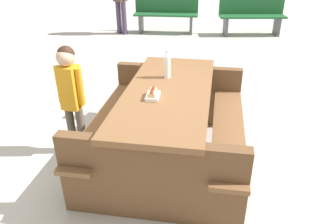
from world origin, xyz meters
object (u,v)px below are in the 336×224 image
(hotdog_tray, at_px, (153,94))
(park_bench_mid, at_px, (166,13))
(picnic_table, at_px, (168,120))
(child_in_coat, at_px, (70,88))
(soda_bottle, at_px, (167,65))
(park_bench_far, at_px, (252,15))

(hotdog_tray, distance_m, park_bench_mid, 5.36)
(picnic_table, bearing_deg, child_in_coat, -87.35)
(hotdog_tray, bearing_deg, picnic_table, 153.33)
(soda_bottle, relative_size, hotdog_tray, 1.45)
(picnic_table, relative_size, soda_bottle, 6.75)
(picnic_table, xyz_separation_m, child_in_coat, (0.04, -0.93, 0.26))
(child_in_coat, relative_size, park_bench_mid, 0.72)
(park_bench_far, bearing_deg, picnic_table, -10.15)
(soda_bottle, distance_m, child_in_coat, 0.94)
(soda_bottle, distance_m, park_bench_far, 5.07)
(picnic_table, bearing_deg, park_bench_mid, -168.37)
(soda_bottle, bearing_deg, child_in_coat, -68.77)
(soda_bottle, height_order, child_in_coat, child_in_coat)
(park_bench_far, bearing_deg, child_in_coat, -19.46)
(picnic_table, bearing_deg, soda_bottle, -167.27)
(child_in_coat, bearing_deg, picnic_table, 92.65)
(park_bench_mid, height_order, park_bench_far, same)
(park_bench_mid, bearing_deg, park_bench_far, 94.73)
(park_bench_mid, relative_size, park_bench_far, 0.99)
(soda_bottle, xyz_separation_m, hotdog_tray, (0.48, -0.03, -0.10))
(picnic_table, relative_size, park_bench_mid, 1.21)
(park_bench_far, bearing_deg, park_bench_mid, -85.27)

